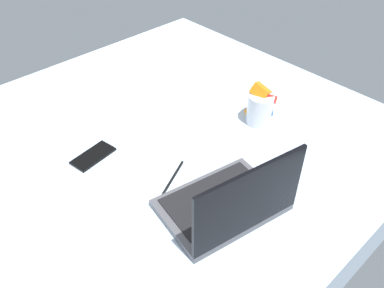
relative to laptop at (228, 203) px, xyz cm
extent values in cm
cube|color=silver|center=(7.06, -38.97, -13.41)|extent=(180.00, 140.00, 18.00)
cube|color=#4C4C51|center=(-0.55, -2.99, -3.41)|extent=(36.60, 28.56, 2.00)
cube|color=black|center=(-0.82, -4.47, -2.21)|extent=(31.58, 21.94, 0.40)
cube|color=black|center=(1.43, 7.83, 8.09)|extent=(32.64, 6.91, 21.00)
cylinder|color=silver|center=(-39.49, -21.53, 1.09)|extent=(9.00, 9.00, 11.00)
cube|color=orange|center=(-40.09, -23.27, -1.16)|extent=(7.35, 7.33, 7.30)
cube|color=blue|center=(-40.43, -20.44, 0.93)|extent=(7.15, 7.53, 5.19)
cube|color=orange|center=(-40.86, -22.90, 3.02)|extent=(5.11, 4.39, 4.70)
cube|color=red|center=(-41.73, -20.74, 5.11)|extent=(7.23, 7.27, 6.02)
cube|color=orange|center=(-40.57, -23.00, 7.20)|extent=(6.49, 7.75, 7.07)
cube|color=black|center=(13.78, -45.70, -4.01)|extent=(14.88, 8.87, 0.80)
cube|color=black|center=(2.37, -20.41, -4.11)|extent=(15.60, 7.86, 0.60)
camera|label=1|loc=(57.80, 47.21, 81.74)|focal=38.03mm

